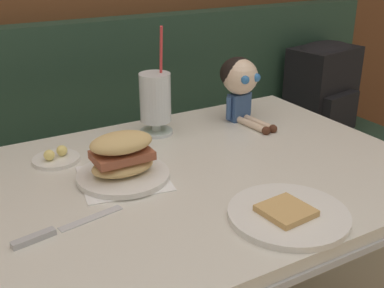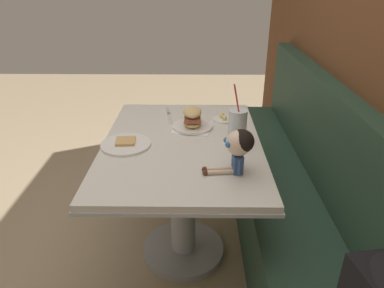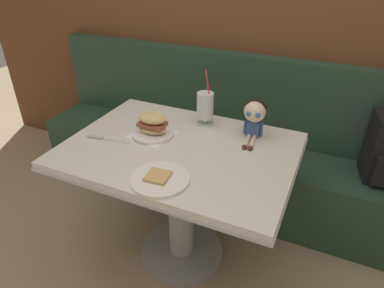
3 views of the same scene
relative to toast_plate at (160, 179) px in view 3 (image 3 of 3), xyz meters
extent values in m
plane|color=#998466|center=(-0.05, 0.10, -0.75)|extent=(8.00, 8.00, 0.00)
cube|color=brown|center=(-0.05, 1.15, 0.45)|extent=(4.40, 0.08, 2.40)
cube|color=#233D2D|center=(-0.05, 0.87, -0.52)|extent=(2.60, 0.48, 0.45)
cube|color=#233D2D|center=(-0.05, 1.06, -0.02)|extent=(2.60, 0.10, 0.55)
cube|color=silver|center=(-0.05, 0.28, -0.02)|extent=(1.10, 0.80, 0.03)
cube|color=#B7BABF|center=(-0.05, 0.28, -0.05)|extent=(1.11, 0.81, 0.02)
cylinder|color=#A5A8AD|center=(-0.05, 0.28, -0.38)|extent=(0.14, 0.14, 0.65)
cylinder|color=gray|center=(-0.05, 0.28, -0.73)|extent=(0.48, 0.48, 0.04)
cylinder|color=white|center=(0.00, 0.00, 0.00)|extent=(0.25, 0.25, 0.01)
cube|color=tan|center=(-0.01, 0.00, 0.01)|extent=(0.10, 0.10, 0.01)
cylinder|color=silver|center=(-0.03, 0.56, 0.00)|extent=(0.10, 0.10, 0.01)
cylinder|color=silver|center=(-0.03, 0.56, 0.02)|extent=(0.03, 0.03, 0.03)
cylinder|color=silver|center=(-0.03, 0.56, 0.10)|extent=(0.09, 0.09, 0.14)
cylinder|color=#ADE0A8|center=(-0.03, 0.56, 0.09)|extent=(0.08, 0.08, 0.12)
cylinder|color=#DB383D|center=(-0.01, 0.55, 0.20)|extent=(0.02, 0.05, 0.22)
cube|color=white|center=(-0.23, 0.33, -0.01)|extent=(0.23, 0.23, 0.00)
cylinder|color=white|center=(-0.23, 0.33, 0.00)|extent=(0.22, 0.22, 0.01)
ellipsoid|color=tan|center=(-0.23, 0.33, 0.03)|extent=(0.15, 0.10, 0.04)
cube|color=#995138|center=(-0.23, 0.33, 0.05)|extent=(0.14, 0.09, 0.02)
ellipsoid|color=tan|center=(-0.23, 0.33, 0.09)|extent=(0.15, 0.10, 0.04)
cylinder|color=white|center=(-0.34, 0.51, 0.00)|extent=(0.12, 0.12, 0.01)
sphere|color=#F4E07A|center=(-0.35, 0.50, 0.02)|extent=(0.03, 0.03, 0.03)
sphere|color=#F4E07A|center=(-0.32, 0.51, 0.02)|extent=(0.03, 0.03, 0.03)
cube|color=silver|center=(-0.35, 0.20, -0.01)|extent=(0.14, 0.04, 0.00)
cube|color=#B2B5BA|center=(-0.47, 0.18, 0.00)|extent=(0.09, 0.03, 0.01)
cube|color=#385689|center=(0.25, 0.53, 0.03)|extent=(0.07, 0.05, 0.08)
sphere|color=beige|center=(0.25, 0.53, 0.13)|extent=(0.11, 0.11, 0.11)
ellipsoid|color=black|center=(0.25, 0.54, 0.14)|extent=(0.12, 0.11, 0.10)
sphere|color=#2D6BB2|center=(0.23, 0.48, 0.14)|extent=(0.03, 0.03, 0.03)
sphere|color=#2D6BB2|center=(0.27, 0.48, 0.14)|extent=(0.03, 0.03, 0.03)
cylinder|color=beige|center=(0.24, 0.45, 0.00)|extent=(0.03, 0.12, 0.02)
cylinder|color=beige|center=(0.27, 0.45, 0.00)|extent=(0.03, 0.12, 0.02)
sphere|color=#4C2819|center=(0.25, 0.39, 0.00)|extent=(0.03, 0.03, 0.03)
sphere|color=#4C2819|center=(0.27, 0.39, 0.00)|extent=(0.03, 0.03, 0.03)
cylinder|color=#385689|center=(0.21, 0.53, 0.04)|extent=(0.02, 0.02, 0.07)
cylinder|color=#385689|center=(0.29, 0.53, 0.04)|extent=(0.02, 0.02, 0.07)
camera|label=1|loc=(-0.60, -0.64, 0.52)|focal=45.25mm
camera|label=2|loc=(1.57, 0.35, 0.78)|focal=32.88mm
camera|label=3|loc=(0.59, -0.98, 0.84)|focal=31.73mm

